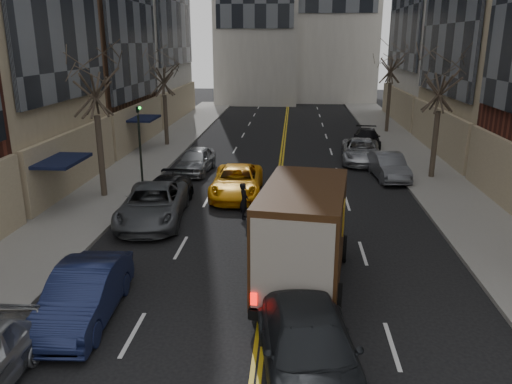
# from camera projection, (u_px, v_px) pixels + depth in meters

# --- Properties ---
(sidewalk_left) EXTENTS (4.00, 66.00, 0.15)m
(sidewalk_left) POSITION_uv_depth(u_px,v_px,m) (141.00, 164.00, 32.17)
(sidewalk_left) COLOR slate
(sidewalk_left) RESTS_ON ground
(sidewalk_right) EXTENTS (4.00, 66.00, 0.15)m
(sidewalk_right) POSITION_uv_depth(u_px,v_px,m) (426.00, 169.00, 30.86)
(sidewalk_right) COLOR slate
(sidewalk_right) RESTS_ON ground
(tree_lf_mid) EXTENTS (3.20, 3.20, 8.91)m
(tree_lf_mid) POSITION_uv_depth(u_px,v_px,m) (92.00, 65.00, 23.58)
(tree_lf_mid) COLOR #382D23
(tree_lf_mid) RESTS_ON sidewalk_left
(tree_lf_far) EXTENTS (3.20, 3.20, 8.12)m
(tree_lf_far) POSITION_uv_depth(u_px,v_px,m) (163.00, 65.00, 36.14)
(tree_lf_far) COLOR #382D23
(tree_lf_far) RESTS_ON sidewalk_left
(tree_rt_mid) EXTENTS (3.20, 3.20, 8.32)m
(tree_rt_mid) POSITION_uv_depth(u_px,v_px,m) (442.00, 70.00, 27.19)
(tree_rt_mid) COLOR #382D23
(tree_rt_mid) RESTS_ON sidewalk_right
(tree_rt_far) EXTENTS (3.20, 3.20, 9.11)m
(tree_rt_far) POSITION_uv_depth(u_px,v_px,m) (392.00, 52.00, 41.32)
(tree_rt_far) COLOR #382D23
(tree_rt_far) RESTS_ON sidewalk_right
(traffic_signal) EXTENTS (0.29, 0.26, 4.70)m
(traffic_signal) POSITION_uv_depth(u_px,v_px,m) (140.00, 137.00, 26.48)
(traffic_signal) COLOR black
(traffic_signal) RESTS_ON sidewalk_left
(ups_truck) EXTENTS (3.25, 6.66, 3.51)m
(ups_truck) POSITION_uv_depth(u_px,v_px,m) (305.00, 234.00, 16.01)
(ups_truck) COLOR black
(ups_truck) RESTS_ON ground
(observer_sedan) EXTENTS (2.99, 5.83, 1.62)m
(observer_sedan) POSITION_uv_depth(u_px,v_px,m) (309.00, 348.00, 11.70)
(observer_sedan) COLOR black
(observer_sedan) RESTS_ON ground
(taxi) EXTENTS (2.64, 5.48, 1.50)m
(taxi) POSITION_uv_depth(u_px,v_px,m) (237.00, 182.00, 25.64)
(taxi) COLOR orange
(taxi) RESTS_ON ground
(pedestrian) EXTENTS (0.42, 0.62, 1.66)m
(pedestrian) POSITION_uv_depth(u_px,v_px,m) (244.00, 201.00, 22.33)
(pedestrian) COLOR black
(pedestrian) RESTS_ON ground
(parked_lf_b) EXTENTS (1.90, 4.82, 1.56)m
(parked_lf_b) POSITION_uv_depth(u_px,v_px,m) (84.00, 294.00, 14.23)
(parked_lf_b) COLOR #12193A
(parked_lf_b) RESTS_ON ground
(parked_lf_c) EXTENTS (3.20, 5.97, 1.59)m
(parked_lf_c) POSITION_uv_depth(u_px,v_px,m) (153.00, 204.00, 21.97)
(parked_lf_c) COLOR #4D5055
(parked_lf_c) RESTS_ON ground
(parked_lf_d) EXTENTS (2.25, 4.92, 1.40)m
(parked_lf_d) POSITION_uv_depth(u_px,v_px,m) (164.00, 194.00, 23.73)
(parked_lf_d) COLOR black
(parked_lf_d) RESTS_ON ground
(parked_lf_e) EXTENTS (2.07, 4.55, 1.52)m
(parked_lf_e) POSITION_uv_depth(u_px,v_px,m) (196.00, 160.00, 30.19)
(parked_lf_e) COLOR #9FA3A7
(parked_lf_e) RESTS_ON ground
(parked_rt_a) EXTENTS (1.95, 4.60, 1.48)m
(parked_rt_a) POSITION_uv_depth(u_px,v_px,m) (389.00, 166.00, 28.83)
(parked_rt_a) COLOR #4C4E54
(parked_rt_a) RESTS_ON ground
(parked_rt_b) EXTENTS (2.86, 5.54, 1.50)m
(parked_rt_b) POSITION_uv_depth(u_px,v_px,m) (361.00, 151.00, 32.75)
(parked_rt_b) COLOR #A8ABB0
(parked_rt_b) RESTS_ON ground
(parked_rt_c) EXTENTS (2.22, 4.70, 1.32)m
(parked_rt_c) POSITION_uv_depth(u_px,v_px,m) (367.00, 138.00, 37.50)
(parked_rt_c) COLOR black
(parked_rt_c) RESTS_ON ground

